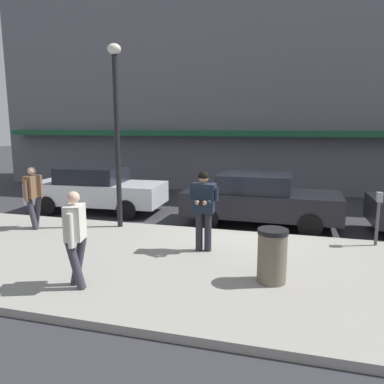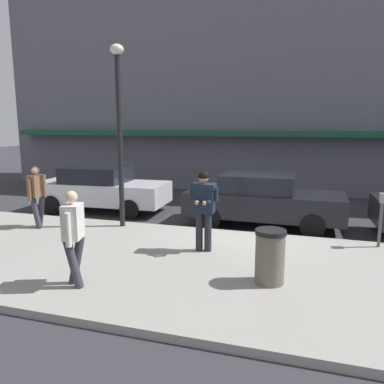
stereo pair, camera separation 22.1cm
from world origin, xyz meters
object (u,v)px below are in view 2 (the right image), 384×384
(street_lamp_post, at_px, (119,117))
(parking_meter, at_px, (381,212))
(parked_sedan_near, at_px, (101,189))
(man_texting_on_phone, at_px, (204,203))
(pedestrian_dark_coat, at_px, (37,193))
(trash_bin, at_px, (270,256))
(pedestrian_in_light_coat, at_px, (73,232))
(parked_sedan_mid, at_px, (262,200))

(street_lamp_post, relative_size, parking_meter, 3.84)
(parked_sedan_near, height_order, man_texting_on_phone, man_texting_on_phone)
(parked_sedan_near, xyz_separation_m, pedestrian_dark_coat, (-0.31, -2.82, 0.32))
(pedestrian_dark_coat, relative_size, trash_bin, 1.74)
(parked_sedan_near, xyz_separation_m, pedestrian_in_light_coat, (2.93, -5.88, 0.32))
(pedestrian_in_light_coat, distance_m, street_lamp_post, 4.48)
(parked_sedan_mid, height_order, street_lamp_post, street_lamp_post)
(man_texting_on_phone, bearing_deg, street_lamp_post, 152.92)
(man_texting_on_phone, relative_size, street_lamp_post, 0.37)
(parking_meter, bearing_deg, man_texting_on_phone, -159.25)
(pedestrian_in_light_coat, bearing_deg, man_texting_on_phone, 55.73)
(trash_bin, bearing_deg, parking_meter, 51.19)
(pedestrian_dark_coat, bearing_deg, parking_meter, 5.46)
(street_lamp_post, bearing_deg, parked_sedan_near, 132.33)
(pedestrian_dark_coat, bearing_deg, pedestrian_in_light_coat, -43.43)
(pedestrian_in_light_coat, bearing_deg, parked_sedan_near, 116.46)
(pedestrian_in_light_coat, relative_size, street_lamp_post, 0.35)
(pedestrian_in_light_coat, height_order, street_lamp_post, street_lamp_post)
(parking_meter, bearing_deg, pedestrian_dark_coat, -174.54)
(parked_sedan_near, distance_m, parked_sedan_mid, 5.56)
(parked_sedan_mid, xyz_separation_m, trash_bin, (0.63, -4.41, -0.16))
(street_lamp_post, bearing_deg, parked_sedan_mid, 24.30)
(parked_sedan_near, distance_m, pedestrian_dark_coat, 2.85)
(parked_sedan_near, bearing_deg, man_texting_on_phone, -36.80)
(street_lamp_post, bearing_deg, parking_meter, 0.44)
(street_lamp_post, xyz_separation_m, trash_bin, (4.32, -2.74, -2.51))
(parked_sedan_mid, bearing_deg, parked_sedan_near, 176.22)
(man_texting_on_phone, relative_size, trash_bin, 1.84)
(parked_sedan_mid, distance_m, pedestrian_in_light_coat, 6.11)
(parked_sedan_near, bearing_deg, street_lamp_post, -47.67)
(parked_sedan_mid, bearing_deg, man_texting_on_phone, -107.28)
(parked_sedan_near, height_order, pedestrian_in_light_coat, pedestrian_in_light_coat)
(parking_meter, height_order, trash_bin, parking_meter)
(parked_sedan_mid, xyz_separation_m, street_lamp_post, (-3.69, -1.67, 2.35))
(pedestrian_dark_coat, distance_m, street_lamp_post, 3.07)
(parking_meter, bearing_deg, street_lamp_post, -179.56)
(parked_sedan_mid, bearing_deg, parking_meter, -29.36)
(pedestrian_in_light_coat, xyz_separation_m, trash_bin, (3.25, 1.11, -0.47))
(man_texting_on_phone, xyz_separation_m, trash_bin, (1.59, -1.34, -0.62))
(parked_sedan_near, xyz_separation_m, street_lamp_post, (1.85, -2.03, 2.35))
(parked_sedan_near, xyz_separation_m, man_texting_on_phone, (4.59, -3.43, 0.46))
(man_texting_on_phone, height_order, pedestrian_dark_coat, man_texting_on_phone)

